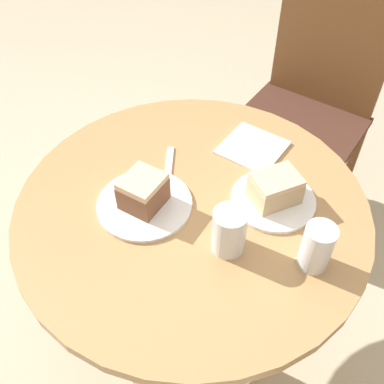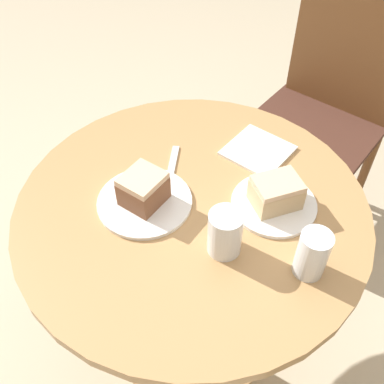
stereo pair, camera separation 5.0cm
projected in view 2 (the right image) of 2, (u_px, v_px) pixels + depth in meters
ground_plane at (192, 337)px, 1.61m from camera, size 8.00×8.00×0.00m
table at (192, 251)px, 1.22m from camera, size 0.86×0.86×0.72m
chair at (323, 108)px, 1.69m from camera, size 0.46×0.42×1.00m
plate_near at (145, 202)px, 1.08m from camera, size 0.23×0.23×0.01m
plate_far at (274, 204)px, 1.07m from camera, size 0.20×0.20×0.01m
cake_slice_near at (143, 189)px, 1.05m from camera, size 0.09×0.10×0.08m
cake_slice_far at (276, 192)px, 1.04m from camera, size 0.13×0.14×0.07m
glass_lemonade at (225, 234)px, 0.95m from camera, size 0.07×0.07×0.11m
glass_water at (310, 258)px, 0.91m from camera, size 0.07×0.07×0.11m
napkin_stack at (258, 151)px, 1.21m from camera, size 0.16×0.16×0.01m
fork at (172, 167)px, 1.17m from camera, size 0.10×0.15×0.00m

